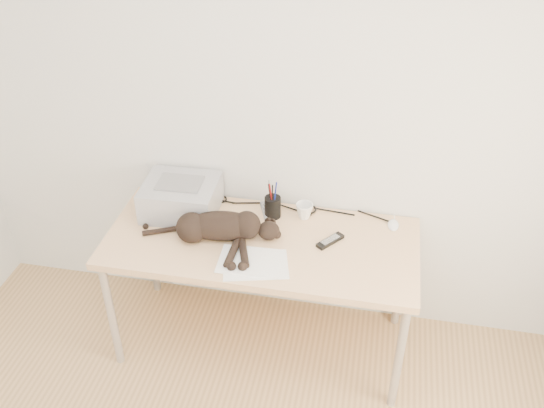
% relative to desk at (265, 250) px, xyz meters
% --- Properties ---
extents(wall_back, '(3.50, 0.00, 3.50)m').
position_rel_desk_xyz_m(wall_back, '(0.00, 0.27, 0.69)').
color(wall_back, silver).
rests_on(wall_back, floor).
extents(desk, '(1.60, 0.70, 0.74)m').
position_rel_desk_xyz_m(desk, '(0.00, 0.00, 0.00)').
color(desk, '#EABF89').
rests_on(desk, floor).
extents(printer, '(0.40, 0.35, 0.19)m').
position_rel_desk_xyz_m(printer, '(-0.48, 0.08, 0.22)').
color(printer, '#A2A2A6').
rests_on(printer, desk).
extents(papers, '(0.37, 0.29, 0.01)m').
position_rel_desk_xyz_m(papers, '(0.00, -0.28, 0.14)').
color(papers, white).
rests_on(papers, desk).
extents(cat, '(0.72, 0.34, 0.16)m').
position_rel_desk_xyz_m(cat, '(-0.22, -0.12, 0.20)').
color(cat, black).
rests_on(cat, desk).
extents(mug, '(0.12, 0.12, 0.09)m').
position_rel_desk_xyz_m(mug, '(0.19, 0.15, 0.18)').
color(mug, white).
rests_on(mug, desk).
extents(pen_cup, '(0.09, 0.09, 0.22)m').
position_rel_desk_xyz_m(pen_cup, '(0.02, 0.13, 0.20)').
color(pen_cup, black).
rests_on(pen_cup, desk).
extents(remote_grey, '(0.10, 0.16, 0.02)m').
position_rel_desk_xyz_m(remote_grey, '(-0.02, 0.16, 0.14)').
color(remote_grey, gray).
rests_on(remote_grey, desk).
extents(remote_black, '(0.14, 0.16, 0.02)m').
position_rel_desk_xyz_m(remote_black, '(0.35, -0.04, 0.14)').
color(remote_black, black).
rests_on(remote_black, desk).
extents(mouse, '(0.06, 0.10, 0.03)m').
position_rel_desk_xyz_m(mouse, '(0.66, 0.17, 0.15)').
color(mouse, white).
rests_on(mouse, desk).
extents(cable_tangle, '(1.36, 0.09, 0.01)m').
position_rel_desk_xyz_m(cable_tangle, '(0.00, 0.22, 0.14)').
color(cable_tangle, black).
rests_on(cable_tangle, desk).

